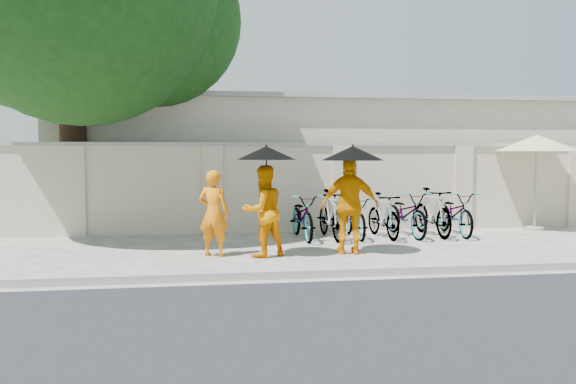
{
  "coord_description": "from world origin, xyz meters",
  "views": [
    {
      "loc": [
        -1.12,
        -9.76,
        1.84
      ],
      "look_at": [
        0.39,
        0.76,
        1.1
      ],
      "focal_mm": 35.0,
      "sensor_mm": 36.0,
      "label": 1
    }
  ],
  "objects": [
    {
      "name": "patio_umbrella",
      "position": [
        6.59,
        2.55,
        2.05
      ],
      "size": [
        2.12,
        2.12,
        2.27
      ],
      "rotation": [
        0.0,
        0.0,
        0.12
      ],
      "color": "gray",
      "rests_on": "ground"
    },
    {
      "name": "monk_left",
      "position": [
        -1.02,
        0.26,
        0.77
      ],
      "size": [
        0.66,
        0.56,
        1.54
      ],
      "primitive_type": "imported",
      "rotation": [
        0.0,
        0.0,
        2.74
      ],
      "color": "orange",
      "rests_on": "ground"
    },
    {
      "name": "kerb",
      "position": [
        0.0,
        -1.7,
        0.06
      ],
      "size": [
        40.0,
        0.16,
        0.12
      ],
      "primitive_type": "cube",
      "color": "gray",
      "rests_on": "ground"
    },
    {
      "name": "bike_4",
      "position": [
        3.21,
        2.05,
        0.5
      ],
      "size": [
        0.87,
        1.96,
        1.0
      ],
      "primitive_type": "imported",
      "rotation": [
        0.0,
        0.0,
        0.11
      ],
      "color": "#9D9EA3",
      "rests_on": "ground"
    },
    {
      "name": "bike_1",
      "position": [
        1.47,
        1.9,
        0.53
      ],
      "size": [
        0.59,
        1.78,
        1.06
      ],
      "primitive_type": "imported",
      "rotation": [
        0.0,
        0.0,
        0.05
      ],
      "color": "#9D9EA3",
      "rests_on": "ground"
    },
    {
      "name": "bike_6",
      "position": [
        4.37,
        2.08,
        0.49
      ],
      "size": [
        0.71,
        1.89,
        0.98
      ],
      "primitive_type": "imported",
      "rotation": [
        0.0,
        0.0,
        -0.03
      ],
      "color": "#9D9EA3",
      "rests_on": "ground"
    },
    {
      "name": "bike_3",
      "position": [
        2.63,
        1.88,
        0.49
      ],
      "size": [
        0.63,
        1.67,
        0.98
      ],
      "primitive_type": "imported",
      "rotation": [
        0.0,
        0.0,
        0.1
      ],
      "color": "#9D9EA3",
      "rests_on": "ground"
    },
    {
      "name": "building_behind",
      "position": [
        2.0,
        7.0,
        1.6
      ],
      "size": [
        14.0,
        6.0,
        3.2
      ],
      "primitive_type": "cube",
      "color": "beige",
      "rests_on": "ground"
    },
    {
      "name": "bike_0",
      "position": [
        0.89,
        2.0,
        0.48
      ],
      "size": [
        0.73,
        1.87,
        0.97
      ],
      "primitive_type": "imported",
      "rotation": [
        0.0,
        0.0,
        0.05
      ],
      "color": "#9D9EA3",
      "rests_on": "ground"
    },
    {
      "name": "bike_5",
      "position": [
        3.79,
        1.99,
        0.53
      ],
      "size": [
        0.62,
        1.8,
        1.07
      ],
      "primitive_type": "imported",
      "rotation": [
        0.0,
        0.0,
        0.07
      ],
      "color": "#9D9EA3",
      "rests_on": "ground"
    },
    {
      "name": "ground",
      "position": [
        0.0,
        0.0,
        0.0
      ],
      "size": [
        80.0,
        80.0,
        0.0
      ],
      "primitive_type": "plane",
      "color": "#B9B4A6"
    },
    {
      "name": "monk_center",
      "position": [
        -0.15,
        0.08,
        0.81
      ],
      "size": [
        0.97,
        0.88,
        1.63
      ],
      "primitive_type": "imported",
      "rotation": [
        0.0,
        0.0,
        3.56
      ],
      "color": "orange",
      "rests_on": "ground"
    },
    {
      "name": "compound_wall",
      "position": [
        1.0,
        3.2,
        1.0
      ],
      "size": [
        20.0,
        0.3,
        2.0
      ],
      "primitive_type": "cube",
      "color": "beige",
      "rests_on": "ground"
    },
    {
      "name": "shade_tree",
      "position": [
        -3.66,
        2.97,
        5.1
      ],
      "size": [
        6.7,
        6.2,
        8.2
      ],
      "color": "#332118",
      "rests_on": "ground"
    },
    {
      "name": "parasol_center",
      "position": [
        -0.1,
        0.0,
        1.84
      ],
      "size": [
        1.04,
        1.04,
        1.04
      ],
      "color": "black",
      "rests_on": "ground"
    },
    {
      "name": "bike_2",
      "position": [
        2.05,
        2.02,
        0.45
      ],
      "size": [
        0.63,
        1.73,
        0.9
      ],
      "primitive_type": "imported",
      "rotation": [
        0.0,
        0.0,
        -0.02
      ],
      "color": "#9D9EA3",
      "rests_on": "ground"
    },
    {
      "name": "parasol_right",
      "position": [
        1.46,
        0.05,
        1.84
      ],
      "size": [
        1.13,
        1.13,
        0.96
      ],
      "color": "black",
      "rests_on": "ground"
    },
    {
      "name": "monk_right",
      "position": [
        1.44,
        0.13,
        0.89
      ],
      "size": [
        1.09,
        0.56,
        1.77
      ],
      "primitive_type": "imported",
      "rotation": [
        0.0,
        0.0,
        3.01
      ],
      "color": "orange",
      "rests_on": "ground"
    }
  ]
}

